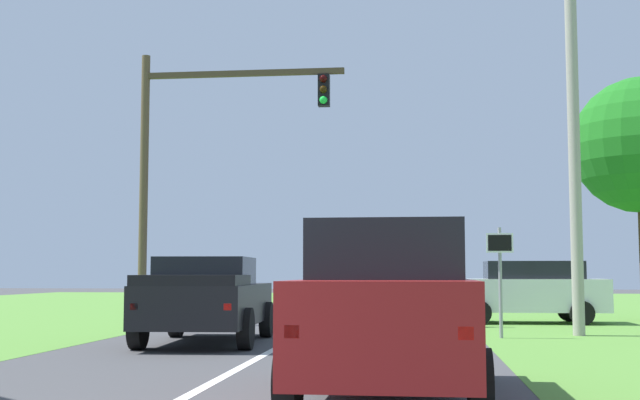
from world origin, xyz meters
TOP-DOWN VIEW (x-y plane):
  - ground_plane at (0.00, 10.01)m, footprint 120.00×120.00m
  - red_suv_near at (2.38, 4.48)m, footprint 2.18×4.63m
  - pickup_truck_lead at (-1.63, 11.58)m, footprint 2.53×5.16m
  - traffic_light at (-3.56, 17.40)m, footprint 5.86×0.40m
  - keep_moving_sign at (4.58, 13.67)m, footprint 0.60×0.09m
  - crossing_suv_far at (5.91, 19.48)m, footprint 4.55×2.17m
  - utility_pole_right at (6.45, 14.63)m, footprint 0.28×0.28m

SIDE VIEW (x-z plane):
  - ground_plane at x=0.00m, z-range 0.00..0.00m
  - pickup_truck_lead at x=-1.63m, z-range 0.04..1.82m
  - crossing_suv_far at x=5.91m, z-range 0.05..1.85m
  - red_suv_near at x=2.38m, z-range 0.04..2.08m
  - keep_moving_sign at x=4.58m, z-range 0.35..2.83m
  - utility_pole_right at x=6.45m, z-range 0.00..9.51m
  - traffic_light at x=-3.56m, z-range 1.11..8.82m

